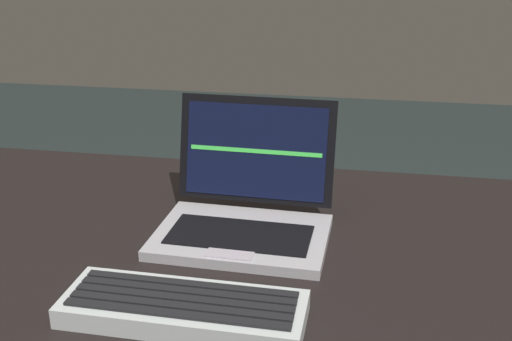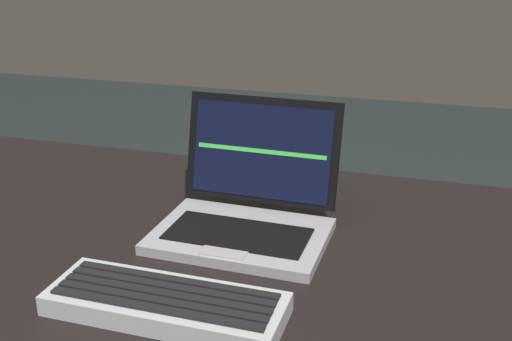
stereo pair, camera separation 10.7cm
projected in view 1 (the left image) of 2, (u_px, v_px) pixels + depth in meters
desk at (222, 286)px, 1.12m from camera, size 1.67×0.81×0.74m
laptop_front at (246, 209)px, 1.11m from camera, size 0.31×0.27×0.23m
external_keyboard at (185, 308)px, 0.87m from camera, size 0.35×0.13×0.03m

